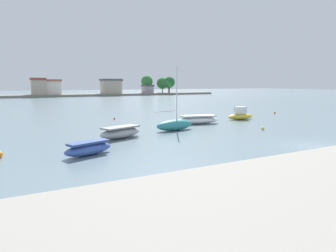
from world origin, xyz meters
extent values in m
plane|color=slate|center=(0.00, 0.00, 0.00)|extent=(400.00, 400.00, 0.00)
ellipsoid|color=#3856A8|center=(-15.08, 5.37, 0.37)|extent=(3.49, 2.07, 0.75)
cube|color=navy|center=(-15.08, 5.37, 0.82)|extent=(2.81, 1.70, 0.14)
ellipsoid|color=#9E9EA3|center=(-11.31, 10.10, 0.43)|extent=(4.31, 2.82, 0.86)
cube|color=slate|center=(-11.31, 10.10, 0.93)|extent=(3.47, 2.32, 0.13)
ellipsoid|color=teal|center=(-5.26, 11.50, 0.53)|extent=(4.34, 1.73, 1.06)
cylinder|color=silver|center=(-5.05, 11.53, 3.63)|extent=(0.10, 0.10, 5.13)
cylinder|color=#B7B7BC|center=(-6.39, 11.36, 1.95)|extent=(2.26, 0.37, 0.08)
ellipsoid|color=white|center=(-0.57, 14.44, 0.41)|extent=(5.21, 2.72, 0.82)
cube|color=#AFAFAF|center=(-0.57, 14.44, 0.90)|extent=(4.18, 2.24, 0.16)
ellipsoid|color=yellow|center=(6.48, 15.23, 0.38)|extent=(3.71, 1.65, 0.75)
cube|color=silver|center=(6.42, 15.24, 1.20)|extent=(1.55, 0.97, 0.89)
cube|color=black|center=(7.14, 15.13, 1.29)|extent=(0.18, 0.68, 0.63)
sphere|color=red|center=(-7.83, 22.85, 0.12)|extent=(0.24, 0.24, 0.24)
sphere|color=orange|center=(16.12, 18.33, 0.15)|extent=(0.30, 0.30, 0.30)
sphere|color=yellow|center=(2.63, 7.65, 0.16)|extent=(0.32, 0.32, 0.32)
sphere|color=orange|center=(1.50, 19.53, 0.21)|extent=(0.43, 0.43, 0.43)
cube|color=gray|center=(0.00, 95.60, 0.41)|extent=(116.32, 8.08, 0.83)
cube|color=#B2A38E|center=(-11.34, 96.27, 3.31)|extent=(4.39, 5.84, 4.97)
cube|color=brown|center=(-11.34, 96.27, 6.15)|extent=(4.82, 6.43, 0.70)
cube|color=beige|center=(-6.83, 96.67, 3.09)|extent=(5.41, 4.78, 4.53)
cube|color=#995B42|center=(-6.83, 96.67, 5.70)|extent=(5.95, 5.26, 0.70)
cube|color=#B2A38E|center=(13.81, 95.26, 3.25)|extent=(6.73, 5.10, 4.84)
cube|color=#565156|center=(13.81, 95.26, 6.02)|extent=(7.40, 5.61, 0.70)
cube|color=beige|center=(15.53, 95.84, 3.16)|extent=(4.36, 5.20, 4.66)
cube|color=brown|center=(15.53, 95.84, 5.84)|extent=(4.80, 5.72, 0.70)
cube|color=#99939E|center=(29.49, 96.25, 2.13)|extent=(3.52, 4.46, 2.60)
cube|color=#565156|center=(29.49, 96.25, 3.78)|extent=(3.88, 4.90, 0.70)
cylinder|color=brown|center=(38.64, 94.47, 2.08)|extent=(0.36, 0.36, 2.51)
sphere|color=#235B2D|center=(38.64, 94.47, 5.16)|extent=(4.56, 4.56, 4.56)
cylinder|color=brown|center=(38.34, 94.54, 1.95)|extent=(0.36, 0.36, 2.25)
sphere|color=#387A3D|center=(38.34, 94.54, 4.86)|extent=(4.45, 4.45, 4.45)
cylinder|color=brown|center=(36.20, 96.15, 1.83)|extent=(0.36, 0.36, 1.99)
sphere|color=#2D6B33|center=(36.20, 96.15, 4.71)|extent=(4.71, 4.71, 4.71)
cylinder|color=brown|center=(29.11, 96.01, 2.19)|extent=(0.36, 0.36, 2.73)
sphere|color=#2D6B33|center=(29.11, 96.01, 5.43)|extent=(4.70, 4.70, 4.70)
camera|label=1|loc=(-19.14, -13.22, 4.57)|focal=31.13mm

